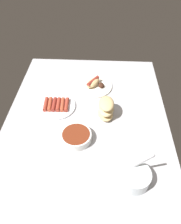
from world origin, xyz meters
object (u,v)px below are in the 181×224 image
bread_stack (106,109)px  plate_hotdog_assembled (93,85)px  bowl_coleslaw (134,176)px  plate_sausages (56,106)px  bowl_chili (76,136)px

bread_stack → plate_hotdog_assembled: bearing=17.5°
bowl_coleslaw → bread_stack: bowl_coleslaw is taller
plate_sausages → bowl_coleslaw: 60.66cm
plate_sausages → bowl_coleslaw: size_ratio=1.40×
plate_hotdog_assembled → bread_stack: size_ratio=1.83×
plate_hotdog_assembled → bowl_chili: (-43.70, 6.73, 0.79)cm
plate_hotdog_assembled → bowl_chili: 44.22cm
bowl_coleslaw → plate_sausages: bearing=42.6°
plate_hotdog_assembled → bowl_coleslaw: size_ratio=1.55×
plate_sausages → bread_stack: bread_stack is taller
plate_hotdog_assembled → bowl_chili: plate_hotdog_assembled is taller
plate_sausages → bowl_chili: bearing=-148.9°
plate_hotdog_assembled → bowl_chili: bearing=171.2°
bowl_chili → bread_stack: size_ratio=1.16×
bowl_coleslaw → bread_stack: size_ratio=1.18×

